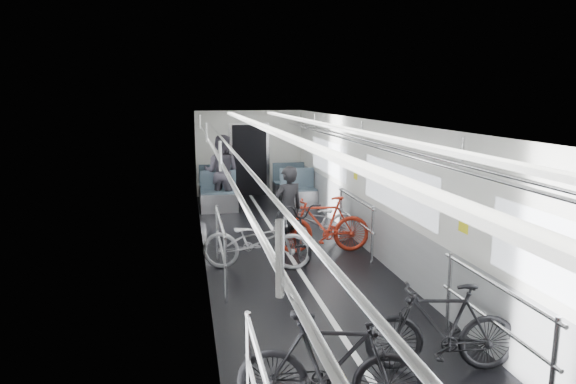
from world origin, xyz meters
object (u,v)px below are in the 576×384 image
object	(u,v)px
person_seated	(222,172)
bike_left_far	(257,241)
bike_right_near	(442,327)
bike_left_mid	(331,366)
bike_right_mid	(316,221)
bike_aisle	(292,227)
bike_right_far	(323,225)
person_standing	(288,210)

from	to	relation	value
person_seated	bike_left_far	bearing A→B (deg)	112.10
bike_right_near	bike_left_mid	bearing A→B (deg)	-56.39
bike_left_far	person_seated	distance (m)	4.66
bike_left_mid	bike_right_mid	distance (m)	5.48
bike_left_mid	bike_right_mid	size ratio (longest dim) A/B	1.00
bike_aisle	bike_right_far	bearing A→B (deg)	-9.48
bike_right_far	bike_aisle	size ratio (longest dim) A/B	0.90
bike_left_mid	bike_right_far	xyz separation A→B (m)	(1.21, 4.74, 0.02)
bike_right_far	person_standing	size ratio (longest dim) A/B	1.08
bike_left_mid	bike_right_far	world-z (taller)	bike_right_far
bike_right_near	bike_aisle	world-z (taller)	bike_aisle
person_seated	bike_right_near	bearing A→B (deg)	120.77
bike_right_near	bike_aisle	distance (m)	4.27
person_seated	bike_right_mid	bearing A→B (deg)	133.86
person_standing	person_seated	world-z (taller)	person_seated
bike_aisle	person_seated	distance (m)	4.10
bike_right_mid	person_seated	xyz separation A→B (m)	(-1.56, 3.38, 0.50)
bike_left_mid	bike_right_near	size ratio (longest dim) A/B	1.06
bike_aisle	person_standing	distance (m)	0.32
bike_left_mid	bike_left_far	bearing A→B (deg)	16.29
bike_aisle	bike_right_mid	bearing A→B (deg)	37.93
person_standing	person_seated	distance (m)	3.97
person_standing	person_seated	bearing A→B (deg)	-96.30
bike_right_mid	bike_aisle	distance (m)	0.82
bike_right_far	person_seated	bearing A→B (deg)	-154.09
bike_right_far	person_standing	bearing A→B (deg)	-96.46
bike_right_near	bike_left_far	bearing A→B (deg)	-146.54
bike_left_mid	bike_aisle	xyz separation A→B (m)	(0.65, 4.76, 0.00)
bike_right_far	person_standing	world-z (taller)	person_standing
bike_left_far	bike_aisle	bearing A→B (deg)	-33.20
bike_right_near	person_standing	distance (m)	4.39
bike_right_mid	bike_left_mid	bearing A→B (deg)	-15.36
bike_right_near	person_standing	bearing A→B (deg)	-158.70
bike_right_near	bike_right_mid	world-z (taller)	bike_right_near
bike_right_far	bike_right_mid	bearing A→B (deg)	-176.61
bike_right_near	person_seated	size ratio (longest dim) A/B	0.84
bike_right_near	bike_aisle	xyz separation A→B (m)	(-0.70, 4.21, 0.03)
bike_left_mid	bike_right_mid	world-z (taller)	bike_left_mid
bike_left_mid	person_standing	distance (m)	4.91
bike_left_mid	person_standing	xyz separation A→B (m)	(0.59, 4.86, 0.30)
bike_left_far	person_standing	xyz separation A→B (m)	(0.68, 0.77, 0.32)
bike_right_far	person_seated	xyz separation A→B (m)	(-1.54, 3.98, 0.42)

